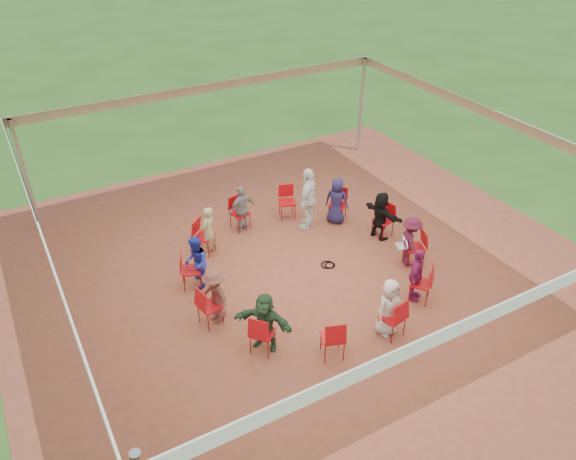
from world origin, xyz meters
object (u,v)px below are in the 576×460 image
person_seated_3 (242,209)px  person_seated_7 (265,321)px  chair_6 (191,270)px  person_seated_2 (337,201)px  chair_5 (204,237)px  person_seated_8 (389,307)px  chair_1 (383,220)px  standing_person (308,198)px  person_seated_4 (208,231)px  person_seated_0 (411,242)px  person_seated_6 (215,297)px  chair_10 (392,318)px  chair_0 (414,248)px  chair_7 (210,306)px  chair_9 (333,337)px  person_seated_5 (196,263)px  cable_coil (328,265)px  person_seated_1 (381,216)px  laptop (403,244)px  chair_8 (263,333)px  chair_2 (338,205)px  person_seated_9 (416,275)px  chair_4 (240,213)px  chair_11 (421,283)px

person_seated_3 → person_seated_7: bearing=60.0°
chair_6 → person_seated_2: size_ratio=0.71×
chair_5 → person_seated_8: 4.84m
chair_1 → standing_person: standing_person is taller
chair_6 → person_seated_4: (0.83, 1.00, 0.19)m
chair_5 → person_seated_0: (3.96, -2.77, 0.19)m
chair_5 → person_seated_6: bearing=32.4°
chair_10 → chair_0: bearing=30.0°
chair_7 → person_seated_4: (0.94, 2.32, 0.19)m
chair_5 → standing_person: (2.76, -0.21, 0.39)m
person_seated_3 → standing_person: standing_person is taller
chair_7 → chair_9: size_ratio=1.00×
person_seated_5 → cable_coil: size_ratio=3.80×
standing_person → chair_6: bearing=-25.3°
chair_0 → chair_6: (-4.83, 1.72, 0.00)m
chair_5 → person_seated_1: size_ratio=0.71×
chair_0 → person_seated_0: bearing=90.0°
person_seated_2 → laptop: (0.29, -2.35, -0.04)m
chair_8 → person_seated_0: 4.34m
chair_2 → person_seated_1: 1.31m
chair_1 → chair_6: 4.95m
standing_person → person_seated_4: bearing=-41.9°
person_seated_5 → person_seated_6: bearing=15.0°
person_seated_5 → chair_10: bearing=59.2°
chair_2 → chair_7: 4.95m
chair_10 → person_seated_6: (-2.86, 2.08, 0.19)m
person_seated_0 → person_seated_7: (-4.16, -0.76, 0.00)m
chair_6 → person_seated_6: size_ratio=0.71×
chair_8 → person_seated_8: size_ratio=0.71×
chair_2 → person_seated_0: person_seated_0 is taller
chair_0 → laptop: size_ratio=2.46×
person_seated_2 → laptop: 2.36m
person_seated_4 → person_seated_7: size_ratio=1.00×
chair_10 → person_seated_0: 2.51m
chair_0 → cable_coil: chair_0 is taller
person_seated_0 → person_seated_9: size_ratio=1.00×
chair_6 → chair_9: bearing=45.0°
chair_4 → person_seated_4: size_ratio=0.71×
chair_1 → person_seated_5: size_ratio=0.71×
chair_8 → person_seated_7: person_seated_7 is taller
person_seated_4 → person_seated_5: 1.26m
person_seated_9 → standing_person: size_ratio=0.76×
chair_5 → person_seated_0: person_seated_0 is taller
person_seated_7 → person_seated_9: bearing=45.0°
chair_6 → person_seated_7: bearing=32.4°
chair_5 → chair_7: 2.56m
person_seated_0 → person_seated_4: (-3.88, 2.68, 0.00)m
laptop → chair_7: bearing=105.9°
chair_1 → chair_2: same height
chair_5 → chair_11: (3.32, -3.90, 0.00)m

